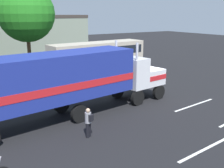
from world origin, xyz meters
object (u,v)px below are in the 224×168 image
object	(u,v)px
person_bystander	(89,121)
tree_left	(26,14)
semi_truck	(70,78)
parked_bus	(98,55)

from	to	relation	value
person_bystander	tree_left	size ratio (longest dim) A/B	0.17
tree_left	semi_truck	bearing A→B (deg)	-97.99
semi_truck	parked_bus	size ratio (longest dim) A/B	1.29
semi_truck	parked_bus	bearing A→B (deg)	52.79
semi_truck	person_bystander	size ratio (longest dim) A/B	8.81
semi_truck	person_bystander	bearing A→B (deg)	-98.19
semi_truck	parked_bus	distance (m)	13.08
semi_truck	tree_left	size ratio (longest dim) A/B	1.48
parked_bus	tree_left	bearing A→B (deg)	126.61
semi_truck	person_bystander	world-z (taller)	semi_truck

